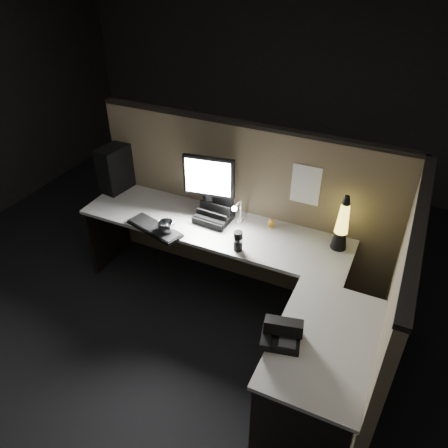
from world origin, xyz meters
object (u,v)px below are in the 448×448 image
at_px(monitor, 209,182).
at_px(desk_phone, 281,333).
at_px(lava_lamp, 342,227).
at_px(pc_tower, 119,166).
at_px(keyboard, 155,228).

height_order(monitor, desk_phone, monitor).
bearing_deg(lava_lamp, pc_tower, 177.98).
height_order(keyboard, lava_lamp, lava_lamp).
relative_size(pc_tower, keyboard, 0.84).
bearing_deg(desk_phone, keyboard, 140.86).
distance_m(pc_tower, keyboard, 0.85).
bearing_deg(lava_lamp, monitor, -178.48).
distance_m(pc_tower, lava_lamp, 2.09).
relative_size(monitor, desk_phone, 2.04).
bearing_deg(keyboard, desk_phone, -11.50).
relative_size(monitor, lava_lamp, 1.20).
bearing_deg(keyboard, lava_lamp, 30.83).
relative_size(monitor, keyboard, 1.10).
bearing_deg(keyboard, monitor, 64.81).
relative_size(pc_tower, lava_lamp, 0.92).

